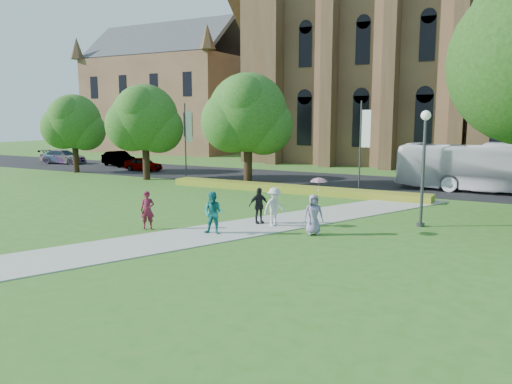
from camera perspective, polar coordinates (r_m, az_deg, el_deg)
The scene contains 21 objects.
ground at distance 20.85m, azimuth -5.97°, elevation -5.22°, with size 160.00×160.00×0.00m, color #33671E.
road at distance 38.77m, azimuth 10.87°, elevation 1.10°, with size 160.00×10.00×0.02m, color black.
footpath at distance 21.65m, azimuth -4.48°, elevation -4.62°, with size 3.20×30.00×0.04m, color #B2B2A8.
flower_hedge at distance 33.13m, azimuth 4.03°, elevation 0.35°, with size 18.00×1.40×0.45m, color #B29A23.
building_west at distance 74.36m, azimuth -9.67°, elevation 11.74°, with size 22.00×14.00×18.30m.
streetlamp at distance 23.60m, azimuth 18.64°, elevation 4.10°, with size 0.44×0.44×5.24m.
street_tree_0 at distance 40.52m, azimuth -12.59°, elevation 8.26°, with size 5.20×5.20×7.50m.
street_tree_1 at distance 35.75m, azimuth -0.94°, elevation 9.01°, with size 5.60×5.60×8.05m.
street_tree_2 at distance 47.55m, azimuth -20.10°, elevation 7.55°, with size 4.80×4.80×6.95m.
banner_pole_0 at distance 33.28m, azimuth 12.02°, elevation 5.70°, with size 0.70×0.10×6.00m.
banner_pole_1 at distance 39.56m, azimuth -7.94°, elevation 6.23°, with size 0.70×0.10×6.00m.
tour_coach at distance 36.21m, azimuth 25.13°, elevation 2.54°, with size 2.74×11.73×3.27m, color white.
car_0 at distance 47.23m, azimuth -12.78°, elevation 3.15°, with size 1.50×3.73×1.27m, color gray.
car_1 at distance 52.22m, azimuth -15.39°, elevation 3.68°, with size 1.59×4.57×1.51m, color gray.
car_2 at distance 57.03m, azimuth -21.17°, elevation 3.77°, with size 2.04×5.02×1.46m, color gray.
pedestrian_0 at distance 22.57m, azimuth -12.30°, elevation -2.02°, with size 0.61×0.40×1.68m, color maroon.
pedestrian_1 at distance 21.14m, azimuth -4.89°, elevation -2.40°, with size 0.87×0.68×1.80m, color #177372.
pedestrian_2 at distance 22.62m, azimuth 2.12°, elevation -1.70°, with size 1.13×0.65×1.76m, color silver.
pedestrian_3 at distance 23.17m, azimuth 0.32°, elevation -1.55°, with size 0.98×0.41×1.68m, color black.
pedestrian_4 at distance 21.18m, azimuth 6.58°, elevation -2.55°, with size 0.83×0.54×1.70m, color gray.
parasol at distance 21.02m, azimuth 7.19°, elevation 0.56°, with size 0.71×0.71×0.62m, color #C9938E.
Camera 1 is at (11.43, -16.71, 4.95)m, focal length 35.00 mm.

